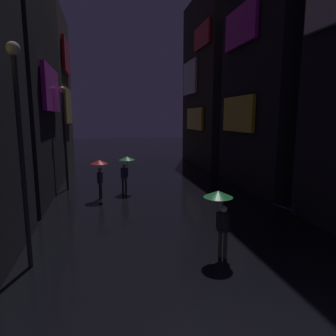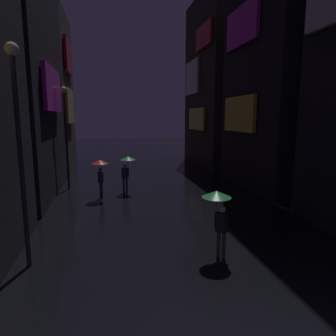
{
  "view_description": "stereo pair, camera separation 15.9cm",
  "coord_description": "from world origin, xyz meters",
  "px_view_note": "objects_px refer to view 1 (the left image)",
  "views": [
    {
      "loc": [
        -2.79,
        -4.13,
        4.32
      ],
      "look_at": [
        0.0,
        8.76,
        2.09
      ],
      "focal_mm": 32.0,
      "sensor_mm": 36.0,
      "label": 1
    },
    {
      "loc": [
        -2.64,
        -4.17,
        4.32
      ],
      "look_at": [
        0.0,
        8.76,
        2.09
      ],
      "focal_mm": 32.0,
      "sensor_mm": 36.0,
      "label": 2
    }
  ],
  "objects_px": {
    "bicycle_parked_at_storefront": "(283,211)",
    "streetlamp_left_far": "(64,127)",
    "pedestrian_foreground_right_red": "(100,168)",
    "pedestrian_foreground_left_green": "(126,164)",
    "pedestrian_midstreet_left_green": "(220,205)",
    "streetlamp_left_near": "(20,135)"
  },
  "relations": [
    {
      "from": "bicycle_parked_at_storefront",
      "to": "streetlamp_left_far",
      "type": "relative_size",
      "value": 0.29
    },
    {
      "from": "pedestrian_foreground_right_red",
      "to": "bicycle_parked_at_storefront",
      "type": "distance_m",
      "value": 9.22
    },
    {
      "from": "pedestrian_foreground_left_green",
      "to": "streetlamp_left_far",
      "type": "relative_size",
      "value": 0.35
    },
    {
      "from": "pedestrian_midstreet_left_green",
      "to": "streetlamp_left_near",
      "type": "relative_size",
      "value": 0.34
    },
    {
      "from": "bicycle_parked_at_storefront",
      "to": "pedestrian_foreground_right_red",
      "type": "bearing_deg",
      "value": 146.75
    },
    {
      "from": "pedestrian_midstreet_left_green",
      "to": "pedestrian_foreground_right_red",
      "type": "distance_m",
      "value": 8.52
    },
    {
      "from": "pedestrian_midstreet_left_green",
      "to": "streetlamp_left_near",
      "type": "distance_m",
      "value": 6.06
    },
    {
      "from": "streetlamp_left_near",
      "to": "pedestrian_midstreet_left_green",
      "type": "bearing_deg",
      "value": -5.58
    },
    {
      "from": "pedestrian_foreground_left_green",
      "to": "pedestrian_foreground_right_red",
      "type": "xyz_separation_m",
      "value": [
        -1.48,
        -1.09,
        0.0
      ]
    },
    {
      "from": "pedestrian_midstreet_left_green",
      "to": "pedestrian_foreground_right_red",
      "type": "relative_size",
      "value": 1.0
    },
    {
      "from": "streetlamp_left_far",
      "to": "pedestrian_midstreet_left_green",
      "type": "bearing_deg",
      "value": -61.47
    },
    {
      "from": "pedestrian_midstreet_left_green",
      "to": "streetlamp_left_far",
      "type": "bearing_deg",
      "value": 118.53
    },
    {
      "from": "bicycle_parked_at_storefront",
      "to": "streetlamp_left_far",
      "type": "distance_m",
      "value": 12.74
    },
    {
      "from": "pedestrian_midstreet_left_green",
      "to": "pedestrian_foreground_left_green",
      "type": "xyz_separation_m",
      "value": [
        -2.18,
        8.79,
        0.0
      ]
    },
    {
      "from": "streetlamp_left_near",
      "to": "pedestrian_foreground_right_red",
      "type": "bearing_deg",
      "value": 74.63
    },
    {
      "from": "pedestrian_midstreet_left_green",
      "to": "streetlamp_left_far",
      "type": "distance_m",
      "value": 11.96
    },
    {
      "from": "pedestrian_foreground_left_green",
      "to": "pedestrian_foreground_right_red",
      "type": "distance_m",
      "value": 1.83
    },
    {
      "from": "pedestrian_foreground_left_green",
      "to": "streetlamp_left_near",
      "type": "xyz_separation_m",
      "value": [
        -3.44,
        -8.24,
        2.18
      ]
    },
    {
      "from": "streetlamp_left_near",
      "to": "pedestrian_foreground_left_green",
      "type": "bearing_deg",
      "value": 67.33
    },
    {
      "from": "pedestrian_foreground_left_green",
      "to": "streetlamp_left_far",
      "type": "distance_m",
      "value": 4.32
    },
    {
      "from": "pedestrian_foreground_right_red",
      "to": "streetlamp_left_near",
      "type": "bearing_deg",
      "value": -105.37
    },
    {
      "from": "pedestrian_midstreet_left_green",
      "to": "pedestrian_foreground_right_red",
      "type": "xyz_separation_m",
      "value": [
        -3.66,
        7.7,
        0.0
      ]
    }
  ]
}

